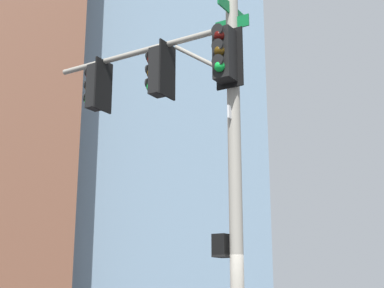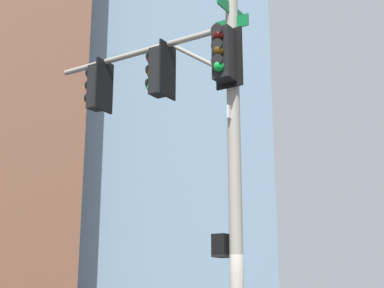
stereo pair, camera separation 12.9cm
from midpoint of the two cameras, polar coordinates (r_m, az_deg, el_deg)
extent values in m
cylinder|color=#9E998C|center=(9.88, 4.08, -4.32)|extent=(0.24, 0.24, 7.39)
cylinder|color=#9E998C|center=(11.94, -5.62, 9.39)|extent=(3.41, 2.90, 0.12)
cylinder|color=#9E998C|center=(11.03, 0.18, 8.87)|extent=(0.85, 0.73, 0.75)
cube|color=#0F6B33|center=(11.04, 3.75, 13.54)|extent=(0.72, 0.85, 0.24)
cube|color=#0F6B33|center=(10.90, 3.78, 12.15)|extent=(0.56, 0.48, 0.24)
cube|color=white|center=(10.21, 3.95, 3.05)|extent=(0.31, 0.36, 0.24)
cube|color=black|center=(11.44, -3.66, 7.40)|extent=(0.48, 0.48, 1.00)
cube|color=black|center=(11.34, -2.87, 7.60)|extent=(0.38, 0.44, 1.16)
sphere|color=#470A07|center=(11.67, -4.47, 8.56)|extent=(0.20, 0.20, 0.20)
cylinder|color=black|center=(11.74, -4.72, 8.89)|extent=(0.18, 0.20, 0.23)
sphere|color=#4C330A|center=(11.56, -4.50, 7.19)|extent=(0.20, 0.20, 0.20)
cylinder|color=black|center=(11.63, -4.75, 7.54)|extent=(0.18, 0.20, 0.23)
sphere|color=green|center=(11.45, -4.53, 5.80)|extent=(0.20, 0.20, 0.20)
cylinder|color=black|center=(11.52, -4.78, 6.16)|extent=(0.18, 0.20, 0.23)
cube|color=black|center=(12.43, -10.02, 5.77)|extent=(0.48, 0.48, 1.00)
cube|color=black|center=(12.31, -9.35, 5.95)|extent=(0.38, 0.44, 1.16)
sphere|color=#470A07|center=(12.67, -10.66, 6.86)|extent=(0.20, 0.20, 0.20)
cylinder|color=black|center=(12.74, -10.86, 7.17)|extent=(0.18, 0.20, 0.23)
sphere|color=#4C330A|center=(12.56, -10.73, 5.59)|extent=(0.20, 0.20, 0.20)
cylinder|color=black|center=(12.63, -10.93, 5.91)|extent=(0.18, 0.20, 0.23)
sphere|color=green|center=(12.46, -10.79, 4.29)|extent=(0.20, 0.20, 0.20)
cylinder|color=black|center=(12.53, -10.99, 4.63)|extent=(0.18, 0.20, 0.23)
cube|color=black|center=(10.32, 3.00, 9.11)|extent=(0.48, 0.48, 1.00)
cube|color=black|center=(10.47, 3.51, 8.74)|extent=(0.44, 0.38, 1.16)
sphere|color=#470A07|center=(10.28, 2.42, 11.03)|extent=(0.20, 0.20, 0.20)
cylinder|color=black|center=(10.27, 2.24, 11.62)|extent=(0.20, 0.18, 0.23)
sphere|color=#4C330A|center=(10.16, 2.44, 9.51)|extent=(0.20, 0.20, 0.20)
cylinder|color=black|center=(10.14, 2.25, 10.10)|extent=(0.20, 0.18, 0.23)
sphere|color=green|center=(10.04, 2.46, 7.95)|extent=(0.20, 0.20, 0.20)
cylinder|color=black|center=(10.02, 2.27, 8.55)|extent=(0.20, 0.18, 0.23)
cube|color=black|center=(9.88, 2.79, -10.38)|extent=(0.42, 0.44, 0.40)
cube|color=#EA5914|center=(9.94, 2.09, -10.41)|extent=(0.18, 0.21, 0.28)
cube|color=brown|center=(54.75, -12.12, -0.18)|extent=(18.96, 16.71, 30.82)
cube|color=#4C3328|center=(76.56, -3.31, 3.35)|extent=(23.94, 14.50, 51.45)
camera|label=1|loc=(0.06, -90.35, 0.09)|focal=52.09mm
camera|label=2|loc=(0.06, 89.65, -0.09)|focal=52.09mm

